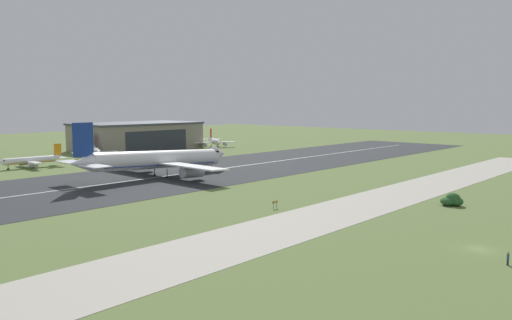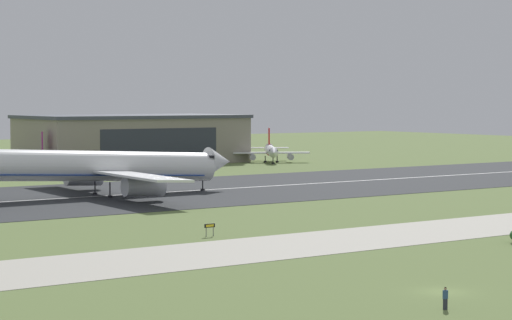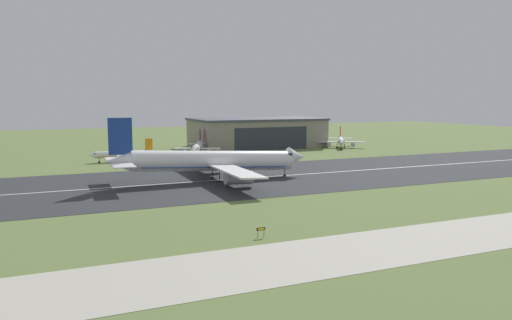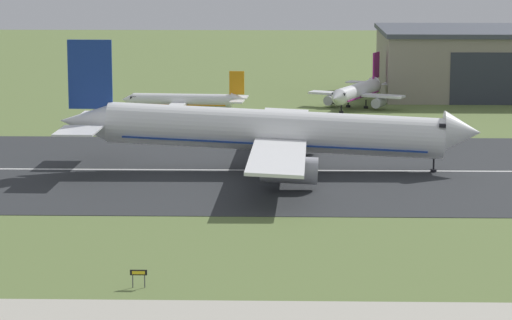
# 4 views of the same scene
# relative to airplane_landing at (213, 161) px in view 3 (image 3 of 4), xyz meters

# --- Properties ---
(ground_plane) EXTENTS (625.16, 625.16, 0.00)m
(ground_plane) POSITION_rel_airplane_landing_xyz_m (-13.02, -49.48, -5.30)
(ground_plane) COLOR olive
(runway_strip) EXTENTS (385.16, 55.58, 0.06)m
(runway_strip) POSITION_rel_airplane_landing_xyz_m (-13.02, 0.13, -5.27)
(runway_strip) COLOR #2B2D30
(runway_strip) RESTS_ON ground_plane
(runway_centreline) EXTENTS (346.65, 0.70, 0.01)m
(runway_centreline) POSITION_rel_airplane_landing_xyz_m (-13.02, 0.13, -5.24)
(runway_centreline) COLOR silver
(runway_centreline) RESTS_ON runway_strip
(taxiway_road) EXTENTS (288.87, 16.57, 0.05)m
(taxiway_road) POSITION_rel_airplane_landing_xyz_m (-13.02, -68.14, -5.28)
(taxiway_road) COLOR #B2AD9E
(taxiway_road) RESTS_ON ground_plane
(hangar_building) EXTENTS (58.68, 33.22, 13.24)m
(hangar_building) POSITION_rel_airplane_landing_xyz_m (49.88, 83.75, 1.34)
(hangar_building) COLOR gray
(hangar_building) RESTS_ON ground_plane
(airplane_landing) EXTENTS (56.45, 54.05, 17.45)m
(airplane_landing) POSITION_rel_airplane_landing_xyz_m (0.00, 0.00, 0.00)
(airplane_landing) COLOR white
(airplane_landing) RESTS_ON ground_plane
(airplane_parked_west) EXTENTS (20.63, 22.53, 9.31)m
(airplane_parked_west) POSITION_rel_airplane_landing_xyz_m (82.78, 63.62, -2.23)
(airplane_parked_west) COLOR white
(airplane_parked_west) RESTS_ON ground_plane
(airplane_parked_east) EXTENTS (19.29, 24.94, 9.44)m
(airplane_parked_east) POSITION_rel_airplane_landing_xyz_m (15.03, 63.23, -2.36)
(airplane_parked_east) COLOR white
(airplane_parked_east) RESTS_ON ground_plane
(airplane_parked_far_east) EXTENTS (22.55, 18.78, 8.00)m
(airplane_parked_far_east) POSITION_rel_airplane_landing_xyz_m (-16.16, 51.92, -2.69)
(airplane_parked_far_east) COLOR white
(airplane_parked_far_east) RESTS_ON ground_plane
(runway_sign) EXTENTS (1.52, 0.13, 1.63)m
(runway_sign) POSITION_rel_airplane_landing_xyz_m (-11.06, -55.98, -4.07)
(runway_sign) COLOR #4C4C51
(runway_sign) RESTS_ON ground_plane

